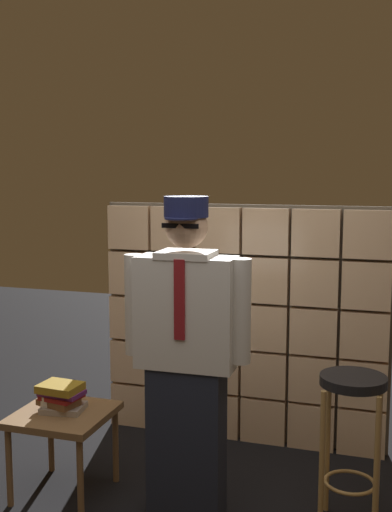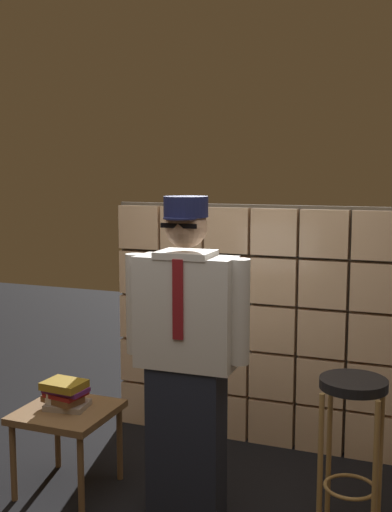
# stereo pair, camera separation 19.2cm
# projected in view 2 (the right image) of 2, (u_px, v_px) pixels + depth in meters

# --- Properties ---
(glass_block_wall) EXTENTS (1.98, 0.10, 1.65)m
(glass_block_wall) POSITION_uv_depth(u_px,v_px,m) (250.00, 326.00, 4.30)
(glass_block_wall) COLOR #E0B78C
(glass_block_wall) RESTS_ON ground
(standing_person) EXTENTS (0.69, 0.29, 1.73)m
(standing_person) POSITION_uv_depth(u_px,v_px,m) (186.00, 353.00, 3.33)
(standing_person) COLOR #1E2333
(standing_person) RESTS_ON ground
(bar_stool) EXTENTS (0.34, 0.34, 0.82)m
(bar_stool) POSITION_uv_depth(u_px,v_px,m) (352.00, 419.00, 3.20)
(bar_stool) COLOR black
(bar_stool) RESTS_ON ground
(side_table) EXTENTS (0.52, 0.52, 0.49)m
(side_table) POSITION_uv_depth(u_px,v_px,m) (67.00, 419.00, 3.66)
(side_table) COLOR brown
(side_table) RESTS_ON ground
(book_stack) EXTENTS (0.28, 0.22, 0.16)m
(book_stack) POSITION_uv_depth(u_px,v_px,m) (65.00, 394.00, 3.65)
(book_stack) COLOR gray
(book_stack) RESTS_ON side_table
(coffee_mug) EXTENTS (0.13, 0.08, 0.09)m
(coffee_mug) POSITION_uv_depth(u_px,v_px,m) (52.00, 400.00, 3.65)
(coffee_mug) COLOR silver
(coffee_mug) RESTS_ON side_table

